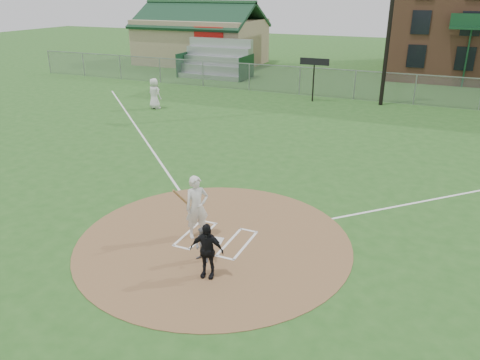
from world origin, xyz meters
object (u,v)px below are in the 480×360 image
at_px(home_plate, 216,241).
at_px(umpire, 207,250).
at_px(catcher, 203,245).
at_px(ondeck_player, 154,94).
at_px(batter_at_plate, 197,207).

height_order(home_plate, umpire, umpire).
bearing_deg(catcher, ondeck_player, 138.66).
relative_size(home_plate, umpire, 0.27).
bearing_deg(ondeck_player, catcher, 139.81).
xyz_separation_m(home_plate, catcher, (0.19, -1.17, 0.51)).
relative_size(catcher, batter_at_plate, 0.53).
relative_size(umpire, ondeck_player, 0.80).
xyz_separation_m(home_plate, batter_at_plate, (-0.66, 0.05, 0.99)).
distance_m(ondeck_player, batter_at_plate, 17.58).
distance_m(home_plate, catcher, 1.29).
height_order(home_plate, batter_at_plate, batter_at_plate).
bearing_deg(catcher, batter_at_plate, 136.18).
distance_m(home_plate, umpire, 2.04).
bearing_deg(catcher, home_plate, 110.66).
bearing_deg(batter_at_plate, ondeck_player, 127.48).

